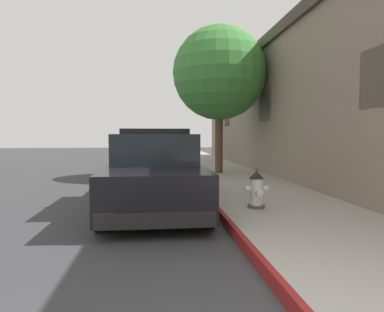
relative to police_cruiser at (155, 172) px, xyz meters
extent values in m
cube|color=#353538|center=(-3.42, 4.64, -0.84)|extent=(30.88, 60.00, 0.20)
cube|color=#9E9991|center=(2.58, 4.64, -0.66)|extent=(2.70, 60.00, 0.16)
cube|color=maroon|center=(1.19, 4.64, -0.66)|extent=(0.08, 60.00, 0.16)
cube|color=gray|center=(7.29, 4.65, 1.59)|extent=(6.74, 22.65, 4.68)
cube|color=#473D33|center=(7.29, 4.65, 4.11)|extent=(6.98, 22.89, 0.36)
cube|color=black|center=(3.95, -1.69, 1.83)|extent=(0.06, 1.30, 1.10)
cube|color=black|center=(3.95, 4.65, 1.83)|extent=(0.06, 1.30, 1.10)
cube|color=black|center=(3.95, 11.00, 1.83)|extent=(0.06, 1.30, 1.10)
cube|color=black|center=(0.00, -0.04, -0.16)|extent=(1.84, 4.80, 0.76)
cube|color=black|center=(0.00, 0.11, 0.52)|extent=(1.64, 2.50, 0.60)
cube|color=black|center=(0.00, -2.38, -0.42)|extent=(1.76, 0.16, 0.24)
cube|color=black|center=(0.00, 2.30, -0.42)|extent=(1.76, 0.16, 0.24)
cylinder|color=black|center=(-0.86, 1.66, -0.42)|extent=(0.22, 0.64, 0.64)
cylinder|color=black|center=(0.86, 1.66, -0.42)|extent=(0.22, 0.64, 0.64)
cylinder|color=black|center=(-0.86, -1.74, -0.42)|extent=(0.22, 0.64, 0.64)
cylinder|color=black|center=(0.86, -1.74, -0.42)|extent=(0.22, 0.64, 0.64)
cube|color=black|center=(0.00, 0.06, 0.88)|extent=(1.48, 0.20, 0.12)
cube|color=red|center=(-0.35, 0.06, 0.88)|extent=(0.44, 0.18, 0.11)
cube|color=#1E33E0|center=(0.35, 0.06, 0.88)|extent=(0.44, 0.18, 0.11)
cube|color=navy|center=(0.08, 10.35, -0.16)|extent=(1.84, 4.80, 0.76)
cube|color=black|center=(0.08, 10.50, 0.52)|extent=(1.64, 2.50, 0.60)
cube|color=black|center=(0.08, 8.01, -0.42)|extent=(1.76, 0.16, 0.24)
cube|color=black|center=(0.08, 12.69, -0.42)|extent=(1.76, 0.16, 0.24)
cylinder|color=black|center=(-0.78, 12.05, -0.42)|extent=(0.22, 0.64, 0.64)
cylinder|color=black|center=(0.94, 12.05, -0.42)|extent=(0.22, 0.64, 0.64)
cylinder|color=black|center=(-0.78, 8.65, -0.42)|extent=(0.22, 0.64, 0.64)
cylinder|color=black|center=(0.94, 8.65, -0.42)|extent=(0.22, 0.64, 0.64)
cylinder|color=#4C4C51|center=(1.90, -1.05, -0.55)|extent=(0.32, 0.32, 0.06)
cylinder|color=silver|center=(1.90, -1.05, -0.27)|extent=(0.24, 0.24, 0.50)
cone|color=black|center=(1.90, -1.05, 0.05)|extent=(0.28, 0.28, 0.14)
cylinder|color=#4C4C51|center=(1.90, -1.05, 0.15)|extent=(0.05, 0.05, 0.06)
cylinder|color=silver|center=(1.73, -1.05, -0.21)|extent=(0.10, 0.10, 0.10)
cylinder|color=silver|center=(2.07, -1.05, -0.21)|extent=(0.10, 0.10, 0.10)
cylinder|color=silver|center=(1.90, -1.23, -0.26)|extent=(0.13, 0.12, 0.13)
cylinder|color=brown|center=(2.31, 4.90, 0.63)|extent=(0.28, 0.28, 2.42)
sphere|color=#387A33|center=(2.31, 4.90, 3.01)|extent=(3.34, 3.34, 3.34)
camera|label=1|loc=(-0.01, -7.26, 0.80)|focal=31.79mm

